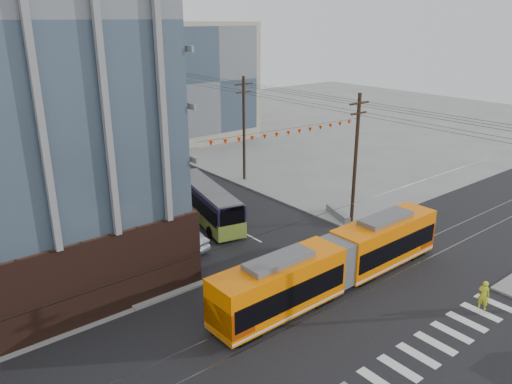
% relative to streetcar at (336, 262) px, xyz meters
% --- Properties ---
extents(ground, '(160.00, 160.00, 0.00)m').
position_rel_streetcar_xyz_m(ground, '(0.62, -4.49, -1.79)').
color(ground, slate).
extents(bg_bldg_ne_near, '(14.00, 14.00, 16.00)m').
position_rel_streetcar_xyz_m(bg_bldg_ne_near, '(16.62, 43.51, 6.21)').
color(bg_bldg_ne_near, gray).
rests_on(bg_bldg_ne_near, ground).
extents(bg_bldg_ne_far, '(16.00, 16.00, 14.00)m').
position_rel_streetcar_xyz_m(bg_bldg_ne_far, '(18.62, 63.51, 5.21)').
color(bg_bldg_ne_far, '#8C99A5').
rests_on(bg_bldg_ne_far, ground).
extents(utility_pole_far, '(0.30, 0.30, 11.00)m').
position_rel_streetcar_xyz_m(utility_pole_far, '(9.12, 51.51, 3.71)').
color(utility_pole_far, black).
rests_on(utility_pole_far, ground).
extents(streetcar, '(18.65, 2.86, 3.59)m').
position_rel_streetcar_xyz_m(streetcar, '(0.00, 0.00, 0.00)').
color(streetcar, '#FE7000').
rests_on(streetcar, ground).
extents(city_bus, '(4.76, 11.33, 3.14)m').
position_rel_streetcar_xyz_m(city_bus, '(-0.03, 14.90, -0.23)').
color(city_bus, '#1D193B').
rests_on(city_bus, ground).
extents(parked_car_silver, '(2.62, 5.23, 1.65)m').
position_rel_streetcar_xyz_m(parked_car_silver, '(-4.93, 11.32, -0.97)').
color(parked_car_silver, '#AAB2C4').
rests_on(parked_car_silver, ground).
extents(parked_car_white, '(3.80, 5.36, 1.44)m').
position_rel_streetcar_xyz_m(parked_car_white, '(-4.66, 12.98, -1.07)').
color(parked_car_white, '#B3AAA8').
rests_on(parked_car_white, ground).
extents(parked_car_grey, '(3.79, 5.44, 1.38)m').
position_rel_streetcar_xyz_m(parked_car_grey, '(-4.89, 18.03, -1.10)').
color(parked_car_grey, slate).
rests_on(parked_car_grey, ground).
extents(pedestrian, '(0.55, 0.75, 1.87)m').
position_rel_streetcar_xyz_m(pedestrian, '(5.02, -7.31, -0.86)').
color(pedestrian, yellow).
rests_on(pedestrian, ground).
extents(jersey_barrier, '(2.08, 3.70, 0.73)m').
position_rel_streetcar_xyz_m(jersey_barrier, '(8.92, 7.87, -1.43)').
color(jersey_barrier, slate).
rests_on(jersey_barrier, ground).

